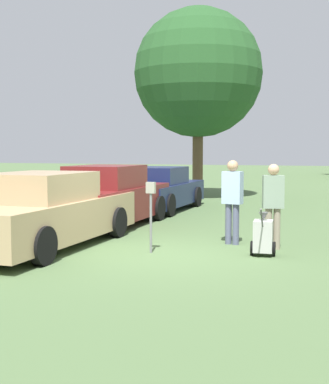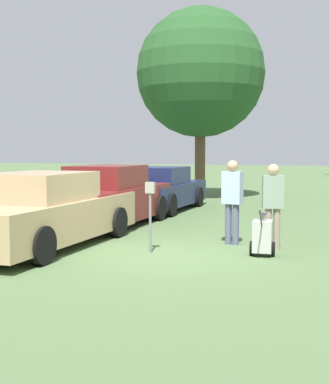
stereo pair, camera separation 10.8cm
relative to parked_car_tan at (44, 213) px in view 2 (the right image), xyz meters
name	(u,v)px [view 2 (the right image)]	position (x,y,z in m)	size (l,w,h in m)	color
ground_plane	(160,255)	(2.57, -0.01, -0.72)	(120.00, 120.00, 0.00)	#4C663D
parked_car_tan	(44,213)	(0.00, 0.00, 0.00)	(2.07, 5.21, 1.57)	tan
parked_car_maroon	(110,198)	(0.00, 3.20, 0.02)	(1.93, 4.85, 1.62)	maroon
parked_car_navy	(160,190)	(0.00, 7.15, -0.04)	(2.01, 4.96, 1.46)	#19234C
parking_meter	(150,204)	(2.32, 0.12, 0.25)	(0.18, 0.09, 1.40)	slate
person_worker	(232,196)	(3.65, 1.58, 0.32)	(0.45, 0.30, 1.81)	#515670
person_supervisor	(273,201)	(4.55, 1.28, 0.27)	(0.46, 0.33, 1.75)	gray
equipment_cart	(262,236)	(4.47, 0.54, -0.34)	(0.49, 1.00, 1.00)	#B2B2AD
shade_tree	(200,73)	(0.03, 12.08, 4.48)	(5.34, 5.34, 7.89)	brown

